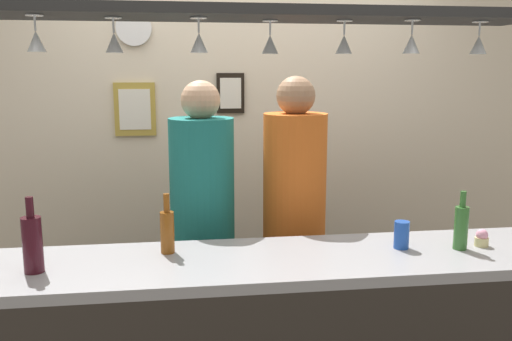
{
  "coord_description": "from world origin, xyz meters",
  "views": [
    {
      "loc": [
        -0.35,
        -2.48,
        1.77
      ],
      "look_at": [
        0.0,
        0.1,
        1.29
      ],
      "focal_mm": 37.71,
      "sensor_mm": 36.0,
      "label": 1
    }
  ],
  "objects_px": {
    "picture_frame_crest": "(230,93)",
    "picture_frame_caricature": "(135,109)",
    "bottle_beer_green_import": "(461,226)",
    "bottle_beer_amber_tall": "(167,230)",
    "person_middle_orange_shirt": "(294,205)",
    "person_left_teal_shirt": "(203,210)",
    "drink_can": "(402,235)",
    "cupcake": "(482,238)",
    "bottle_wine_dark_red": "(32,243)",
    "wall_clock": "(134,28)"
  },
  "relations": [
    {
      "from": "drink_can",
      "to": "cupcake",
      "type": "relative_size",
      "value": 1.56
    },
    {
      "from": "bottle_beer_amber_tall",
      "to": "wall_clock",
      "type": "height_order",
      "value": "wall_clock"
    },
    {
      "from": "bottle_beer_amber_tall",
      "to": "cupcake",
      "type": "distance_m",
      "value": 1.39
    },
    {
      "from": "bottle_beer_amber_tall",
      "to": "bottle_wine_dark_red",
      "type": "height_order",
      "value": "bottle_wine_dark_red"
    },
    {
      "from": "bottle_beer_green_import",
      "to": "bottle_beer_amber_tall",
      "type": "height_order",
      "value": "same"
    },
    {
      "from": "person_left_teal_shirt",
      "to": "person_middle_orange_shirt",
      "type": "height_order",
      "value": "person_middle_orange_shirt"
    },
    {
      "from": "cupcake",
      "to": "wall_clock",
      "type": "distance_m",
      "value": 2.34
    },
    {
      "from": "cupcake",
      "to": "picture_frame_caricature",
      "type": "xyz_separation_m",
      "value": [
        -1.61,
        1.39,
        0.5
      ]
    },
    {
      "from": "person_left_teal_shirt",
      "to": "picture_frame_caricature",
      "type": "relative_size",
      "value": 5.08
    },
    {
      "from": "bottle_beer_green_import",
      "to": "bottle_wine_dark_red",
      "type": "xyz_separation_m",
      "value": [
        -1.78,
        -0.04,
        0.01
      ]
    },
    {
      "from": "bottle_wine_dark_red",
      "to": "wall_clock",
      "type": "bearing_deg",
      "value": 78.38
    },
    {
      "from": "person_left_teal_shirt",
      "to": "cupcake",
      "type": "bearing_deg",
      "value": -27.67
    },
    {
      "from": "cupcake",
      "to": "wall_clock",
      "type": "bearing_deg",
      "value": 139.19
    },
    {
      "from": "person_middle_orange_shirt",
      "to": "bottle_wine_dark_red",
      "type": "distance_m",
      "value": 1.37
    },
    {
      "from": "person_middle_orange_shirt",
      "to": "wall_clock",
      "type": "relative_size",
      "value": 7.95
    },
    {
      "from": "bottle_wine_dark_red",
      "to": "picture_frame_caricature",
      "type": "bearing_deg",
      "value": 78.93
    },
    {
      "from": "person_middle_orange_shirt",
      "to": "cupcake",
      "type": "bearing_deg",
      "value": -41.56
    },
    {
      "from": "picture_frame_caricature",
      "to": "picture_frame_crest",
      "type": "bearing_deg",
      "value": 0.0
    },
    {
      "from": "bottle_beer_green_import",
      "to": "bottle_beer_amber_tall",
      "type": "distance_m",
      "value": 1.28
    },
    {
      "from": "person_middle_orange_shirt",
      "to": "bottle_beer_amber_tall",
      "type": "distance_m",
      "value": 0.86
    },
    {
      "from": "bottle_beer_green_import",
      "to": "picture_frame_crest",
      "type": "relative_size",
      "value": 1.0
    },
    {
      "from": "bottle_wine_dark_red",
      "to": "picture_frame_caricature",
      "type": "height_order",
      "value": "picture_frame_caricature"
    },
    {
      "from": "picture_frame_crest",
      "to": "drink_can",
      "type": "bearing_deg",
      "value": -65.29
    },
    {
      "from": "person_middle_orange_shirt",
      "to": "drink_can",
      "type": "distance_m",
      "value": 0.71
    },
    {
      "from": "person_middle_orange_shirt",
      "to": "picture_frame_caricature",
      "type": "height_order",
      "value": "person_middle_orange_shirt"
    },
    {
      "from": "bottle_beer_amber_tall",
      "to": "drink_can",
      "type": "bearing_deg",
      "value": -4.46
    },
    {
      "from": "bottle_wine_dark_red",
      "to": "drink_can",
      "type": "relative_size",
      "value": 2.46
    },
    {
      "from": "person_left_teal_shirt",
      "to": "cupcake",
      "type": "distance_m",
      "value": 1.37
    },
    {
      "from": "person_middle_orange_shirt",
      "to": "picture_frame_crest",
      "type": "height_order",
      "value": "picture_frame_crest"
    },
    {
      "from": "bottle_wine_dark_red",
      "to": "picture_frame_crest",
      "type": "height_order",
      "value": "picture_frame_crest"
    },
    {
      "from": "person_middle_orange_shirt",
      "to": "drink_can",
      "type": "xyz_separation_m",
      "value": [
        0.35,
        -0.62,
        0.0
      ]
    },
    {
      "from": "wall_clock",
      "to": "person_middle_orange_shirt",
      "type": "bearing_deg",
      "value": -40.19
    },
    {
      "from": "person_middle_orange_shirt",
      "to": "wall_clock",
      "type": "distance_m",
      "value": 1.51
    },
    {
      "from": "picture_frame_crest",
      "to": "picture_frame_caricature",
      "type": "xyz_separation_m",
      "value": [
        -0.62,
        0.0,
        -0.1
      ]
    },
    {
      "from": "person_middle_orange_shirt",
      "to": "cupcake",
      "type": "relative_size",
      "value": 22.42
    },
    {
      "from": "person_left_teal_shirt",
      "to": "bottle_wine_dark_red",
      "type": "xyz_separation_m",
      "value": [
        -0.68,
        -0.7,
        0.08
      ]
    },
    {
      "from": "person_middle_orange_shirt",
      "to": "picture_frame_crest",
      "type": "bearing_deg",
      "value": 110.28
    },
    {
      "from": "person_left_teal_shirt",
      "to": "drink_can",
      "type": "height_order",
      "value": "person_left_teal_shirt"
    },
    {
      "from": "bottle_wine_dark_red",
      "to": "drink_can",
      "type": "xyz_separation_m",
      "value": [
        1.53,
        0.08,
        -0.06
      ]
    },
    {
      "from": "person_left_teal_shirt",
      "to": "bottle_beer_amber_tall",
      "type": "bearing_deg",
      "value": -107.53
    },
    {
      "from": "drink_can",
      "to": "wall_clock",
      "type": "relative_size",
      "value": 0.55
    },
    {
      "from": "picture_frame_crest",
      "to": "wall_clock",
      "type": "xyz_separation_m",
      "value": [
        -0.6,
        -0.01,
        0.41
      ]
    },
    {
      "from": "bottle_beer_green_import",
      "to": "cupcake",
      "type": "distance_m",
      "value": 0.14
    },
    {
      "from": "picture_frame_crest",
      "to": "bottle_wine_dark_red",
      "type": "bearing_deg",
      "value": -121.84
    },
    {
      "from": "person_middle_orange_shirt",
      "to": "bottle_beer_green_import",
      "type": "xyz_separation_m",
      "value": [
        0.6,
        -0.66,
        0.05
      ]
    },
    {
      "from": "cupcake",
      "to": "picture_frame_caricature",
      "type": "relative_size",
      "value": 0.23
    },
    {
      "from": "picture_frame_crest",
      "to": "picture_frame_caricature",
      "type": "height_order",
      "value": "picture_frame_crest"
    },
    {
      "from": "person_left_teal_shirt",
      "to": "picture_frame_crest",
      "type": "distance_m",
      "value": 0.98
    },
    {
      "from": "person_middle_orange_shirt",
      "to": "bottle_wine_dark_red",
      "type": "bearing_deg",
      "value": -149.27
    },
    {
      "from": "drink_can",
      "to": "person_left_teal_shirt",
      "type": "bearing_deg",
      "value": 143.98
    }
  ]
}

